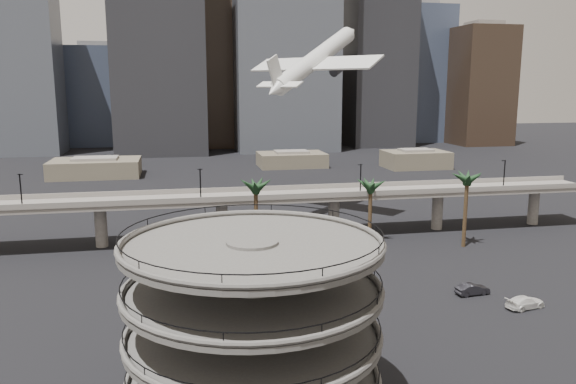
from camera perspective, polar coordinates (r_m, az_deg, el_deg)
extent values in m
plane|color=black|center=(59.96, 9.07, -18.33)|extent=(700.00, 700.00, 0.00)
cylinder|color=#52504D|center=(49.97, -3.54, -14.13)|extent=(4.40, 4.40, 16.50)
cylinder|color=#52504D|center=(51.89, -3.48, -18.37)|extent=(22.00, 22.00, 0.45)
torus|color=#52504D|center=(51.66, -3.49, -17.91)|extent=(22.20, 22.20, 0.50)
torus|color=black|center=(51.28, -3.50, -17.13)|extent=(21.80, 21.80, 0.10)
cylinder|color=#52504D|center=(50.07, -3.54, -14.37)|extent=(22.00, 22.00, 0.45)
torus|color=#52504D|center=(49.87, -3.54, -13.87)|extent=(22.20, 22.20, 0.50)
torus|color=black|center=(49.54, -3.56, -13.03)|extent=(21.80, 21.80, 0.10)
cylinder|color=#52504D|center=(48.51, -3.59, -10.08)|extent=(22.00, 22.00, 0.45)
torus|color=#52504D|center=(48.34, -3.60, -9.56)|extent=(22.20, 22.20, 0.50)
torus|color=black|center=(48.07, -3.61, -8.66)|extent=(21.80, 21.80, 0.10)
cylinder|color=#52504D|center=(47.24, -3.65, -5.54)|extent=(22.00, 22.00, 0.45)
torus|color=#52504D|center=(47.11, -3.66, -4.99)|extent=(22.20, 22.20, 0.50)
torus|color=black|center=(46.90, -3.67, -4.05)|extent=(21.80, 21.80, 0.10)
cube|color=slate|center=(107.73, -0.93, -0.50)|extent=(130.00, 9.00, 0.90)
cube|color=slate|center=(103.22, -0.49, -0.49)|extent=(130.00, 0.30, 1.00)
cube|color=slate|center=(111.91, -1.35, 0.39)|extent=(130.00, 0.30, 1.00)
cylinder|color=slate|center=(107.90, -18.47, -3.33)|extent=(2.20, 2.20, 8.00)
cylinder|color=slate|center=(107.26, -6.72, -2.92)|extent=(2.20, 2.20, 8.00)
cylinder|color=slate|center=(111.07, 4.67, -2.41)|extent=(2.20, 2.20, 8.00)
cylinder|color=slate|center=(118.89, 14.93, -1.86)|extent=(2.20, 2.20, 8.00)
cylinder|color=slate|center=(130.01, 23.67, -1.35)|extent=(2.20, 2.20, 8.00)
cylinder|color=black|center=(104.79, -25.50, 0.07)|extent=(0.24, 0.24, 6.00)
cylinder|color=black|center=(101.56, -8.89, 0.69)|extent=(0.24, 0.24, 6.00)
cylinder|color=black|center=(106.99, 7.38, 1.24)|extent=(0.24, 0.24, 6.00)
cylinder|color=black|center=(119.92, 21.10, 1.63)|extent=(0.24, 0.24, 6.00)
cylinder|color=#48371F|center=(96.61, -3.26, -3.00)|extent=(0.70, 0.70, 12.15)
ellipsoid|color=#18351B|center=(95.28, -3.31, 0.78)|extent=(4.40, 4.40, 2.00)
cylinder|color=#48371F|center=(105.72, 8.33, -2.27)|extent=(0.70, 0.70, 10.80)
ellipsoid|color=#18351B|center=(104.57, 8.42, 0.82)|extent=(4.40, 4.40, 2.00)
cylinder|color=#48371F|center=(106.67, 17.56, -2.05)|extent=(0.70, 0.70, 12.60)
ellipsoid|color=#18351B|center=(105.45, 17.77, 1.50)|extent=(4.40, 4.40, 2.00)
cube|color=brown|center=(192.55, -18.95, 2.32)|extent=(28.00, 18.00, 5.50)
cube|color=slate|center=(192.15, -19.01, 3.25)|extent=(14.00, 9.00, 0.80)
cube|color=brown|center=(204.84, 0.36, 3.31)|extent=(24.00, 16.00, 5.00)
cube|color=slate|center=(204.49, 0.36, 4.12)|extent=(12.00, 8.00, 0.80)
cube|color=brown|center=(206.56, 12.83, 3.24)|extent=(22.00, 15.00, 6.00)
cube|color=slate|center=(206.16, 12.87, 4.18)|extent=(11.00, 7.50, 0.80)
cube|color=#484C55|center=(266.24, -25.08, 11.81)|extent=(26.00, 24.00, 77.09)
cube|color=#3A445A|center=(296.22, -18.50, 9.18)|extent=(30.00, 30.00, 47.44)
cube|color=slate|center=(296.82, -18.79, 13.98)|extent=(16.50, 16.50, 2.40)
cube|color=black|center=(250.32, -13.13, 16.29)|extent=(38.00, 30.00, 108.71)
cube|color=#2F231A|center=(275.43, -6.45, 13.90)|extent=(28.00, 26.00, 88.95)
cube|color=#484C55|center=(260.39, -0.37, 17.43)|extent=(45.00, 32.00, 118.59)
cube|color=#86765C|center=(298.37, 3.13, 9.15)|extent=(24.00, 24.00, 41.51)
cube|color=slate|center=(298.57, 3.18, 13.36)|extent=(13.20, 13.20, 2.40)
cube|color=black|center=(281.75, 9.17, 14.26)|extent=(30.00, 28.00, 93.89)
cube|color=#3A445A|center=(309.86, 12.58, 11.53)|extent=(34.00, 30.00, 69.18)
cube|color=slate|center=(312.56, 12.86, 18.10)|extent=(18.70, 16.50, 2.40)
cube|color=#2F231A|center=(298.71, 18.95, 10.11)|extent=(26.00, 26.00, 57.32)
cube|color=slate|center=(300.17, 19.31, 15.81)|extent=(14.30, 14.30, 2.40)
cube|color=#86765C|center=(311.32, -4.49, 8.83)|extent=(22.00, 22.00, 37.56)
cube|color=slate|center=(311.31, -4.55, 12.51)|extent=(12.10, 12.10, 2.40)
cylinder|color=silver|center=(125.49, 2.81, 13.34)|extent=(23.24, 21.13, 15.46)
cone|color=silver|center=(138.09, 6.38, 15.83)|extent=(6.07, 5.97, 4.88)
cone|color=silver|center=(113.74, -1.44, 10.24)|extent=(5.67, 5.55, 4.50)
cube|color=silver|center=(124.90, 2.62, 12.89)|extent=(25.11, 27.28, 3.13)
cube|color=silver|center=(115.06, -0.90, 10.86)|extent=(8.58, 9.27, 1.27)
cube|color=silver|center=(114.15, -1.29, 12.18)|extent=(4.26, 3.82, 6.52)
cylinder|color=#242429|center=(129.03, 0.78, 12.35)|extent=(4.95, 4.71, 3.68)
cylinder|color=#242429|center=(122.63, 5.14, 12.39)|extent=(4.95, 4.71, 3.68)
imported|color=#BF4C1B|center=(70.88, -2.47, -12.84)|extent=(3.95, 1.74, 1.32)
imported|color=black|center=(84.30, 18.23, -9.37)|extent=(5.00, 2.19, 1.60)
imported|color=white|center=(81.95, 22.95, -10.27)|extent=(5.94, 3.42, 1.62)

